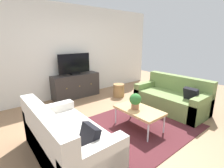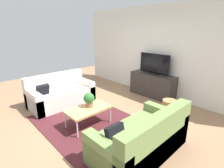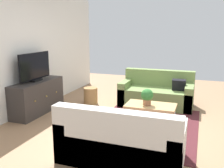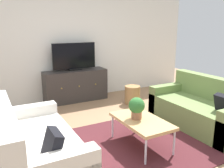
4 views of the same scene
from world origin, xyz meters
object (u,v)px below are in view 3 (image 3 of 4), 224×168
object	(u,v)px
potted_plant	(147,96)
wicker_basket	(91,96)
couch_left_side	(121,143)
tv_console	(38,97)
coffee_table	(151,106)
flat_screen_tv	(35,67)
couch_right_side	(157,94)

from	to	relation	value
potted_plant	wicker_basket	distance (m)	1.95
couch_left_side	tv_console	world-z (taller)	couch_left_side
couch_left_side	coffee_table	bearing A→B (deg)	-4.33
coffee_table	tv_console	world-z (taller)	tv_console
couch_left_side	wicker_basket	xyz separation A→B (m)	(2.46, 1.57, -0.08)
coffee_table	flat_screen_tv	size ratio (longest dim) A/B	0.94
tv_console	flat_screen_tv	size ratio (longest dim) A/B	1.44
couch_left_side	tv_console	bearing A→B (deg)	59.03
couch_right_side	tv_console	size ratio (longest dim) A/B	1.19
potted_plant	wicker_basket	xyz separation A→B (m)	(1.00, 1.62, -0.39)
couch_left_side	flat_screen_tv	bearing A→B (deg)	59.24
couch_right_side	flat_screen_tv	world-z (taller)	flat_screen_tv
coffee_table	potted_plant	size ratio (longest dim) A/B	3.00
coffee_table	tv_console	size ratio (longest dim) A/B	0.66
coffee_table	potted_plant	bearing A→B (deg)	124.09
couch_left_side	couch_right_side	size ratio (longest dim) A/B	1.00
couch_left_side	flat_screen_tv	distance (m)	2.88
couch_left_side	wicker_basket	size ratio (longest dim) A/B	4.27
couch_right_side	potted_plant	size ratio (longest dim) A/B	5.42
couch_left_side	couch_right_side	distance (m)	2.87
couch_left_side	coffee_table	size ratio (longest dim) A/B	1.81
couch_left_side	potted_plant	world-z (taller)	couch_left_side
couch_right_side	potted_plant	xyz separation A→B (m)	(-1.41, -0.05, 0.30)
tv_console	wicker_basket	xyz separation A→B (m)	(1.03, -0.80, -0.16)
couch_right_side	tv_console	distance (m)	2.78
coffee_table	flat_screen_tv	bearing A→B (deg)	91.67
couch_right_side	wicker_basket	xyz separation A→B (m)	(-0.41, 1.57, -0.08)
potted_plant	tv_console	bearing A→B (deg)	90.70
couch_left_side	flat_screen_tv	size ratio (longest dim) A/B	1.71
couch_right_side	flat_screen_tv	size ratio (longest dim) A/B	1.71
couch_left_side	tv_console	size ratio (longest dim) A/B	1.19
couch_right_side	coffee_table	size ratio (longest dim) A/B	1.81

